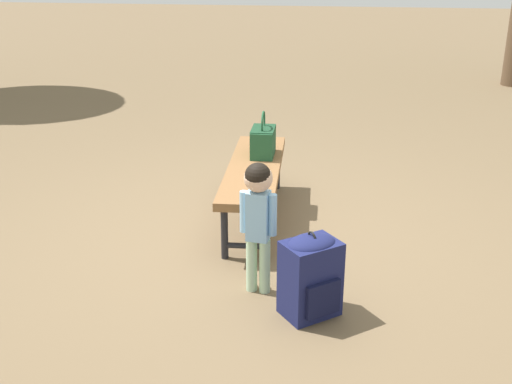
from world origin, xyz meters
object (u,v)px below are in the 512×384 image
(backpack_large, at_px, (311,274))
(handbag, at_px, (263,140))
(child_standing, at_px, (258,208))
(park_bench, at_px, (254,172))

(backpack_large, bearing_deg, handbag, -162.59)
(handbag, height_order, backpack_large, handbag)
(child_standing, relative_size, backpack_large, 1.60)
(child_standing, distance_m, backpack_large, 0.50)
(handbag, height_order, child_standing, child_standing)
(handbag, bearing_deg, park_bench, -6.79)
(child_standing, height_order, backpack_large, child_standing)
(handbag, distance_m, backpack_large, 1.71)
(park_bench, distance_m, backpack_large, 1.44)
(park_bench, relative_size, handbag, 4.40)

